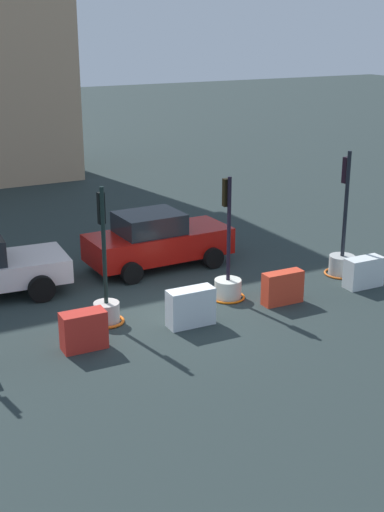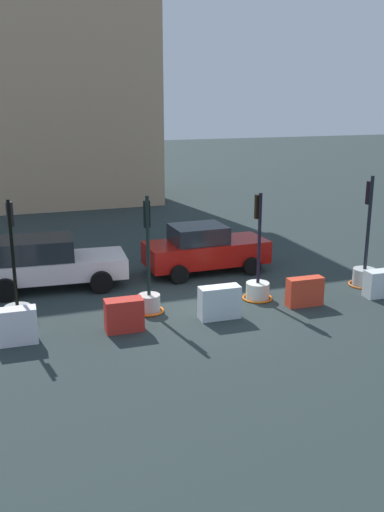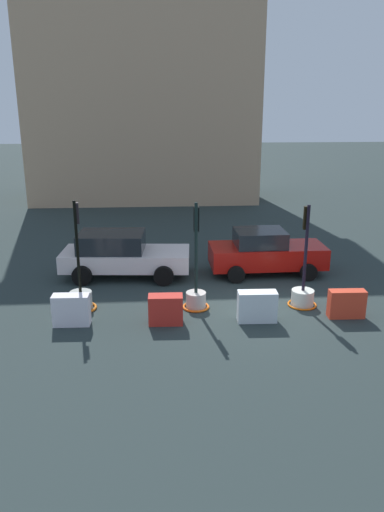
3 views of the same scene
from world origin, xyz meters
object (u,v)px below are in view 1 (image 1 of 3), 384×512
Objects in this scene: traffic_light_3 at (342,256)px; construction_barrier_3 at (283,288)px; construction_barrier_4 at (364,272)px; traffic_light_1 at (106,302)px; construction_barrier_1 at (84,330)px; construction_barrier_2 at (191,307)px; traffic_light_2 at (228,279)px; car_red_compact at (157,240)px.

traffic_light_3 reaches higher than construction_barrier_3.
traffic_light_1 is at bearing 171.52° from construction_barrier_4.
construction_barrier_1 is (-0.95, -1.07, -0.09)m from traffic_light_1.
construction_barrier_1 is 0.87× the size of construction_barrier_2.
construction_barrier_4 is (7.92, 0.03, -0.02)m from construction_barrier_1.
construction_barrier_2 reaches higher than construction_barrier_4.
traffic_light_1 is at bearing 179.67° from traffic_light_2.
traffic_light_3 is at bearing 0.04° from traffic_light_1.
traffic_light_1 is 0.78× the size of car_red_compact.
construction_barrier_3 is at bearing 1.00° from construction_barrier_1.
construction_barrier_2 is at bearing -32.20° from traffic_light_1.
construction_barrier_2 is at bearing -147.52° from traffic_light_2.
traffic_light_2 is 0.76× the size of car_red_compact.
car_red_compact is (-4.19, 4.10, 0.39)m from construction_barrier_4.
car_red_compact reaches higher than construction_barrier_4.
traffic_light_2 is 1.95m from construction_barrier_2.
car_red_compact reaches higher than construction_barrier_3.
car_red_compact reaches higher than construction_barrier_2.
car_red_compact is (1.09, 4.12, 0.35)m from construction_barrier_2.
construction_barrier_4 is (5.28, 0.02, -0.04)m from construction_barrier_2.
construction_barrier_3 is at bearing 178.53° from construction_barrier_4.
traffic_light_1 is 0.94× the size of traffic_light_3.
traffic_light_1 is 1.03× the size of traffic_light_2.
traffic_light_3 is at bearing 0.36° from traffic_light_2.
construction_barrier_3 is at bearing 1.94° from construction_barrier_2.
traffic_light_3 reaches higher than construction_barrier_1.
traffic_light_2 reaches higher than construction_barrier_1.
traffic_light_1 is at bearing 167.46° from construction_barrier_3.
construction_barrier_4 is (6.97, -1.04, -0.12)m from traffic_light_1.
construction_barrier_4 is 5.87m from car_red_compact.
construction_barrier_4 is 0.25× the size of car_red_compact.
construction_barrier_4 is at bearing -44.32° from car_red_compact.
traffic_light_3 is 0.83× the size of car_red_compact.
traffic_light_2 is at bearing 13.74° from construction_barrier_1.
construction_barrier_1 is (-4.28, -1.05, -0.08)m from traffic_light_2.
traffic_light_1 reaches higher than car_red_compact.
traffic_light_1 is 3.11× the size of construction_barrier_4.
car_red_compact is at bearing 47.87° from construction_barrier_1.
construction_barrier_4 is at bearing -8.48° from traffic_light_1.
construction_barrier_4 is at bearing -1.47° from construction_barrier_3.
traffic_light_3 is at bearing -35.30° from car_red_compact.
traffic_light_3 reaches higher than traffic_light_2.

